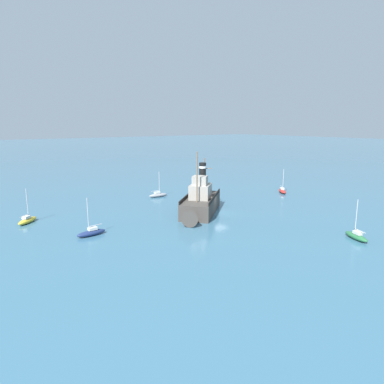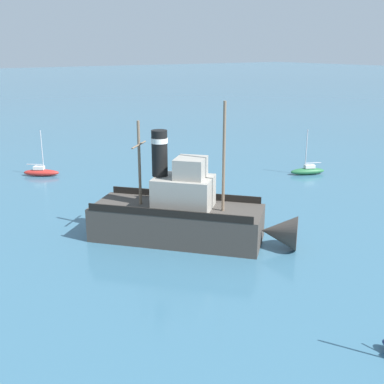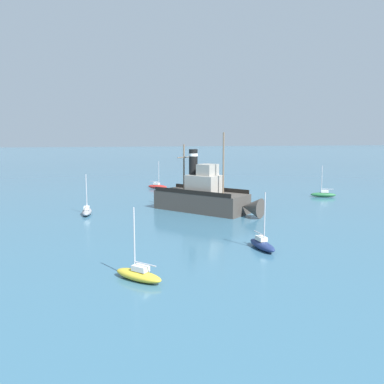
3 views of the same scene
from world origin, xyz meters
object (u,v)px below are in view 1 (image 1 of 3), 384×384
sailboat_red (282,191)px  sailboat_grey (158,195)px  old_tugboat (200,202)px  sailboat_green (356,236)px  sailboat_yellow (27,220)px  sailboat_navy (91,232)px

sailboat_red → sailboat_grey: (11.59, 22.47, 0.00)m
old_tugboat → sailboat_green: (-21.04, -7.77, -1.40)m
sailboat_grey → old_tugboat: bearing=176.2°
sailboat_yellow → sailboat_red: bearing=-99.1°
sailboat_navy → sailboat_red: bearing=-85.3°
sailboat_red → sailboat_yellow: same height
sailboat_navy → sailboat_grey: size_ratio=1.00×
old_tugboat → sailboat_green: bearing=-159.7°
sailboat_navy → sailboat_yellow: bearing=26.0°
sailboat_navy → sailboat_grey: bearing=-51.3°
old_tugboat → sailboat_red: bearing=-82.9°
old_tugboat → sailboat_navy: old_tugboat is taller
sailboat_navy → sailboat_green: same height
sailboat_red → sailboat_yellow: bearing=80.9°
sailboat_grey → sailboat_yellow: bearing=99.8°
sailboat_grey → sailboat_navy: bearing=128.7°
sailboat_navy → sailboat_yellow: size_ratio=1.00×
sailboat_navy → sailboat_yellow: (10.86, 5.29, 0.00)m
sailboat_yellow → sailboat_navy: bearing=-154.0°
old_tugboat → sailboat_grey: old_tugboat is taller
old_tugboat → sailboat_red: size_ratio=2.66×
sailboat_red → sailboat_green: (-23.95, 15.67, 0.00)m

